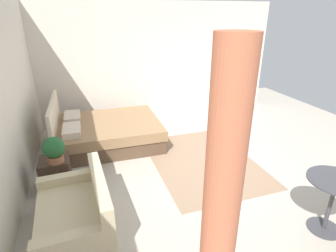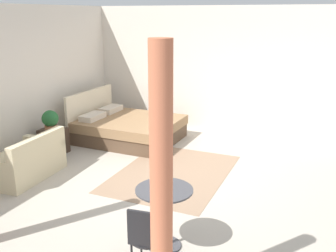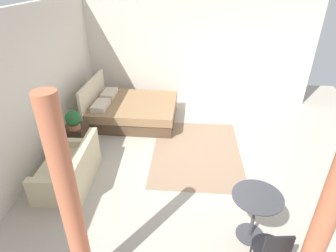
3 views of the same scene
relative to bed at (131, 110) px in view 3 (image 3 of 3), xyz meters
The scene contains 12 objects.
ground_plane 2.27m from the bed, 133.97° to the right, with size 8.88×9.10×0.02m, color #B2A899.
wall_back 2.41m from the bed, 137.46° to the left, with size 8.88×0.12×2.86m, color silver.
wall_right 2.42m from the bed, 49.52° to the right, with size 0.12×6.10×2.86m, color silver.
area_rug 2.11m from the bed, 128.94° to the right, with size 2.49×1.81×0.01m, color #93755B.
bed is the anchor object (origin of this frame).
couch 2.53m from the bed, 165.82° to the left, with size 1.35×0.89×0.76m.
nightstand 1.62m from the bed, 145.21° to the left, with size 0.45×0.44×0.51m.
potted_plant 1.74m from the bed, 148.49° to the left, with size 0.32×0.32×0.40m.
balcony_table 4.14m from the bed, 144.87° to the right, with size 0.67×0.67×0.75m.
cafe_chair_near_window 4.70m from the bed, 148.53° to the right, with size 0.45×0.45×0.84m.
curtain_left 5.15m from the bed, 147.24° to the right, with size 0.20×0.20×2.51m.
curtain_right 4.37m from the bed, behind, with size 0.21×0.21×2.51m.
Camera 3 is at (-4.64, 0.20, 3.34)m, focal length 29.74 mm.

